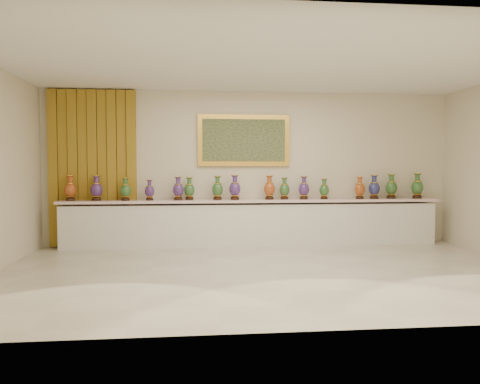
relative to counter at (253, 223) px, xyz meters
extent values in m
plane|color=beige|center=(0.00, -2.27, -0.44)|extent=(8.00, 8.00, 0.00)
plane|color=beige|center=(0.00, 0.23, 1.06)|extent=(8.00, 0.00, 8.00)
plane|color=white|center=(0.00, -2.27, 2.56)|extent=(8.00, 8.00, 0.00)
cube|color=olive|center=(-3.03, 0.17, 1.06)|extent=(1.64, 0.14, 2.95)
cube|color=gold|center=(-0.15, 0.19, 1.61)|extent=(1.80, 0.06, 1.00)
cube|color=black|center=(-0.15, 0.16, 1.61)|extent=(1.62, 0.02, 0.82)
cube|color=white|center=(0.00, 0.00, -0.03)|extent=(7.20, 0.42, 0.81)
cube|color=#FFD6D7|center=(0.00, -0.02, 0.44)|extent=(7.28, 0.48, 0.05)
cylinder|color=black|center=(-3.40, -0.03, 0.49)|extent=(0.17, 0.17, 0.05)
cone|color=gold|center=(-3.40, -0.03, 0.54)|extent=(0.15, 0.15, 0.03)
ellipsoid|color=maroon|center=(-3.40, -0.03, 0.67)|extent=(0.29, 0.29, 0.28)
cylinder|color=gold|center=(-3.40, -0.03, 0.79)|extent=(0.15, 0.15, 0.01)
cylinder|color=maroon|center=(-3.40, -0.03, 0.85)|extent=(0.09, 0.09, 0.10)
cone|color=maroon|center=(-3.40, -0.03, 0.92)|extent=(0.15, 0.15, 0.04)
cylinder|color=gold|center=(-3.40, -0.03, 0.94)|extent=(0.16, 0.16, 0.01)
cylinder|color=black|center=(-2.93, -0.01, 0.49)|extent=(0.17, 0.17, 0.05)
cone|color=gold|center=(-2.93, -0.01, 0.54)|extent=(0.14, 0.14, 0.03)
ellipsoid|color=#200F4C|center=(-2.93, -0.01, 0.67)|extent=(0.25, 0.25, 0.27)
cylinder|color=gold|center=(-2.93, -0.01, 0.78)|extent=(0.15, 0.15, 0.01)
cylinder|color=#200F4C|center=(-2.93, -0.01, 0.84)|extent=(0.09, 0.09, 0.10)
cone|color=#200F4C|center=(-2.93, -0.01, 0.91)|extent=(0.15, 0.15, 0.04)
cylinder|color=gold|center=(-2.93, -0.01, 0.93)|extent=(0.15, 0.15, 0.01)
cylinder|color=black|center=(-2.40, -0.06, 0.48)|extent=(0.15, 0.15, 0.04)
cone|color=gold|center=(-2.40, -0.06, 0.53)|extent=(0.13, 0.13, 0.03)
ellipsoid|color=black|center=(-2.40, -0.06, 0.65)|extent=(0.26, 0.26, 0.25)
cylinder|color=gold|center=(-2.40, -0.06, 0.76)|extent=(0.14, 0.14, 0.01)
cylinder|color=black|center=(-2.40, -0.06, 0.81)|extent=(0.08, 0.08, 0.09)
cone|color=black|center=(-2.40, -0.06, 0.87)|extent=(0.14, 0.14, 0.03)
cylinder|color=gold|center=(-2.40, -0.06, 0.89)|extent=(0.14, 0.14, 0.01)
cylinder|color=black|center=(-1.96, -0.02, 0.48)|extent=(0.14, 0.14, 0.04)
cone|color=gold|center=(-1.96, -0.02, 0.53)|extent=(0.12, 0.12, 0.03)
ellipsoid|color=#200F4C|center=(-1.96, -0.02, 0.63)|extent=(0.23, 0.23, 0.23)
cylinder|color=gold|center=(-1.96, -0.02, 0.73)|extent=(0.12, 0.12, 0.01)
cylinder|color=#200F4C|center=(-1.96, -0.02, 0.78)|extent=(0.07, 0.07, 0.08)
cone|color=#200F4C|center=(-1.96, -0.02, 0.84)|extent=(0.12, 0.12, 0.03)
cylinder|color=gold|center=(-1.96, -0.02, 0.85)|extent=(0.13, 0.13, 0.01)
cylinder|color=black|center=(-1.42, -0.04, 0.49)|extent=(0.16, 0.16, 0.04)
cone|color=gold|center=(-1.42, -0.04, 0.53)|extent=(0.14, 0.14, 0.03)
ellipsoid|color=#200F4C|center=(-1.42, -0.04, 0.66)|extent=(0.25, 0.25, 0.26)
cylinder|color=gold|center=(-1.42, -0.04, 0.77)|extent=(0.14, 0.14, 0.01)
cylinder|color=#200F4C|center=(-1.42, -0.04, 0.82)|extent=(0.08, 0.08, 0.09)
cone|color=#200F4C|center=(-1.42, -0.04, 0.89)|extent=(0.14, 0.14, 0.03)
cylinder|color=gold|center=(-1.42, -0.04, 0.90)|extent=(0.15, 0.15, 0.01)
cylinder|color=black|center=(-1.21, 0.02, 0.49)|extent=(0.15, 0.15, 0.04)
cone|color=gold|center=(-1.21, 0.02, 0.53)|extent=(0.13, 0.13, 0.03)
ellipsoid|color=black|center=(-1.21, 0.02, 0.65)|extent=(0.20, 0.20, 0.25)
cylinder|color=gold|center=(-1.21, 0.02, 0.76)|extent=(0.14, 0.14, 0.01)
cylinder|color=black|center=(-1.21, 0.02, 0.81)|extent=(0.08, 0.08, 0.09)
cone|color=black|center=(-1.21, 0.02, 0.88)|extent=(0.14, 0.14, 0.03)
cylinder|color=gold|center=(-1.21, 0.02, 0.89)|extent=(0.14, 0.14, 0.01)
cylinder|color=black|center=(-0.68, -0.04, 0.49)|extent=(0.16, 0.16, 0.05)
cone|color=gold|center=(-0.68, -0.04, 0.54)|extent=(0.14, 0.14, 0.03)
ellipsoid|color=black|center=(-0.68, -0.04, 0.66)|extent=(0.28, 0.28, 0.27)
cylinder|color=gold|center=(-0.68, -0.04, 0.78)|extent=(0.15, 0.15, 0.01)
cylinder|color=black|center=(-0.68, -0.04, 0.83)|extent=(0.08, 0.08, 0.10)
cone|color=black|center=(-0.68, -0.04, 0.90)|extent=(0.15, 0.15, 0.04)
cylinder|color=gold|center=(-0.68, -0.04, 0.92)|extent=(0.15, 0.15, 0.01)
cylinder|color=black|center=(-0.35, -0.06, 0.49)|extent=(0.17, 0.17, 0.05)
cone|color=gold|center=(-0.35, -0.06, 0.54)|extent=(0.15, 0.15, 0.03)
ellipsoid|color=#200F4C|center=(-0.35, -0.06, 0.67)|extent=(0.28, 0.28, 0.28)
cylinder|color=gold|center=(-0.35, -0.06, 0.79)|extent=(0.15, 0.15, 0.01)
cylinder|color=#200F4C|center=(-0.35, -0.06, 0.85)|extent=(0.09, 0.09, 0.10)
cone|color=#200F4C|center=(-0.35, -0.06, 0.92)|extent=(0.15, 0.15, 0.04)
cylinder|color=gold|center=(-0.35, -0.06, 0.93)|extent=(0.16, 0.16, 0.01)
cylinder|color=black|center=(0.32, -0.02, 0.49)|extent=(0.16, 0.16, 0.05)
cone|color=gold|center=(0.32, -0.02, 0.54)|extent=(0.14, 0.14, 0.03)
ellipsoid|color=maroon|center=(0.32, -0.02, 0.67)|extent=(0.23, 0.23, 0.27)
cylinder|color=gold|center=(0.32, -0.02, 0.78)|extent=(0.15, 0.15, 0.01)
cylinder|color=maroon|center=(0.32, -0.02, 0.84)|extent=(0.09, 0.09, 0.10)
cone|color=maroon|center=(0.32, -0.02, 0.91)|extent=(0.15, 0.15, 0.04)
cylinder|color=gold|center=(0.32, -0.02, 0.92)|extent=(0.15, 0.15, 0.01)
cylinder|color=black|center=(0.62, -0.01, 0.48)|extent=(0.15, 0.15, 0.04)
cone|color=gold|center=(0.62, -0.01, 0.53)|extent=(0.13, 0.13, 0.03)
ellipsoid|color=black|center=(0.62, -0.01, 0.65)|extent=(0.26, 0.26, 0.25)
cylinder|color=gold|center=(0.62, -0.01, 0.75)|extent=(0.13, 0.13, 0.01)
cylinder|color=black|center=(0.62, -0.01, 0.81)|extent=(0.08, 0.08, 0.09)
cone|color=black|center=(0.62, -0.01, 0.87)|extent=(0.13, 0.13, 0.03)
cylinder|color=gold|center=(0.62, -0.01, 0.88)|extent=(0.14, 0.14, 0.01)
cylinder|color=black|center=(1.00, -0.03, 0.49)|extent=(0.16, 0.16, 0.04)
cone|color=gold|center=(1.00, -0.03, 0.54)|extent=(0.14, 0.14, 0.03)
ellipsoid|color=#200F4C|center=(1.00, -0.03, 0.66)|extent=(0.24, 0.24, 0.26)
cylinder|color=gold|center=(1.00, -0.03, 0.77)|extent=(0.14, 0.14, 0.01)
cylinder|color=#200F4C|center=(1.00, -0.03, 0.83)|extent=(0.08, 0.08, 0.09)
cone|color=#200F4C|center=(1.00, -0.03, 0.89)|extent=(0.14, 0.14, 0.03)
cylinder|color=gold|center=(1.00, -0.03, 0.91)|extent=(0.15, 0.15, 0.01)
cylinder|color=black|center=(1.40, -0.04, 0.48)|extent=(0.14, 0.14, 0.04)
cone|color=gold|center=(1.40, -0.04, 0.53)|extent=(0.12, 0.12, 0.03)
ellipsoid|color=black|center=(1.40, -0.04, 0.64)|extent=(0.20, 0.20, 0.23)
cylinder|color=gold|center=(1.40, -0.04, 0.74)|extent=(0.13, 0.13, 0.01)
cylinder|color=black|center=(1.40, -0.04, 0.79)|extent=(0.07, 0.07, 0.08)
cone|color=black|center=(1.40, -0.04, 0.85)|extent=(0.13, 0.13, 0.03)
cylinder|color=gold|center=(1.40, -0.04, 0.86)|extent=(0.13, 0.13, 0.01)
cylinder|color=black|center=(2.11, -0.05, 0.49)|extent=(0.16, 0.16, 0.04)
cone|color=gold|center=(2.11, -0.05, 0.53)|extent=(0.14, 0.14, 0.03)
ellipsoid|color=maroon|center=(2.11, -0.05, 0.66)|extent=(0.22, 0.22, 0.26)
cylinder|color=gold|center=(2.11, -0.05, 0.76)|extent=(0.14, 0.14, 0.01)
cylinder|color=maroon|center=(2.11, -0.05, 0.82)|extent=(0.08, 0.08, 0.09)
cone|color=maroon|center=(2.11, -0.05, 0.88)|extent=(0.14, 0.14, 0.03)
cylinder|color=gold|center=(2.11, -0.05, 0.90)|extent=(0.14, 0.14, 0.01)
cylinder|color=black|center=(2.41, -0.05, 0.49)|extent=(0.17, 0.17, 0.05)
cone|color=gold|center=(2.41, -0.05, 0.54)|extent=(0.15, 0.15, 0.03)
ellipsoid|color=#0C0F45|center=(2.41, -0.05, 0.67)|extent=(0.22, 0.22, 0.27)
cylinder|color=gold|center=(2.41, -0.05, 0.78)|extent=(0.15, 0.15, 0.01)
cylinder|color=#0C0F45|center=(2.41, -0.05, 0.84)|extent=(0.09, 0.09, 0.10)
cone|color=#0C0F45|center=(2.41, -0.05, 0.91)|extent=(0.15, 0.15, 0.04)
cylinder|color=gold|center=(2.41, -0.05, 0.93)|extent=(0.15, 0.15, 0.01)
cylinder|color=black|center=(2.79, 0.01, 0.49)|extent=(0.17, 0.17, 0.05)
cone|color=gold|center=(2.79, 0.01, 0.54)|extent=(0.15, 0.15, 0.03)
ellipsoid|color=black|center=(2.79, 0.01, 0.68)|extent=(0.27, 0.27, 0.28)
cylinder|color=gold|center=(2.79, 0.01, 0.80)|extent=(0.16, 0.16, 0.01)
cylinder|color=black|center=(2.79, 0.01, 0.86)|extent=(0.09, 0.09, 0.10)
cone|color=black|center=(2.79, 0.01, 0.93)|extent=(0.16, 0.16, 0.04)
cylinder|color=gold|center=(2.79, 0.01, 0.95)|extent=(0.16, 0.16, 0.01)
cylinder|color=black|center=(3.31, -0.03, 0.49)|extent=(0.18, 0.18, 0.05)
cone|color=gold|center=(3.31, -0.03, 0.54)|extent=(0.16, 0.16, 0.03)
ellipsoid|color=black|center=(3.31, -0.03, 0.68)|extent=(0.30, 0.30, 0.29)
cylinder|color=gold|center=(3.31, -0.03, 0.81)|extent=(0.16, 0.16, 0.01)
cylinder|color=black|center=(3.31, -0.03, 0.87)|extent=(0.09, 0.09, 0.11)
cone|color=black|center=(3.31, -0.03, 0.95)|extent=(0.16, 0.16, 0.04)
cylinder|color=gold|center=(3.31, -0.03, 0.97)|extent=(0.17, 0.17, 0.01)
cube|color=white|center=(-1.73, -0.14, 0.47)|extent=(0.10, 0.06, 0.00)
camera|label=1|loc=(-1.17, -8.93, 1.08)|focal=35.00mm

